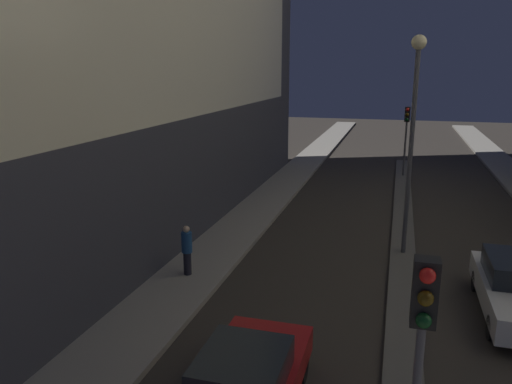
{
  "coord_description": "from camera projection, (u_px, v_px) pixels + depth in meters",
  "views": [
    {
      "loc": [
        -0.46,
        -2.02,
        6.67
      ],
      "look_at": [
        -5.91,
        17.04,
        1.71
      ],
      "focal_mm": 35.0,
      "sensor_mm": 36.0,
      "label": 1
    }
  ],
  "objects": [
    {
      "name": "traffic_light_near",
      "position": [
        421.0,
        340.0,
        6.43
      ],
      "size": [
        0.32,
        0.42,
        4.22
      ],
      "color": "#4C4C51",
      "rests_on": "median_strip"
    },
    {
      "name": "pedestrian_on_left_sidewalk",
      "position": [
        187.0,
        249.0,
        15.94
      ],
      "size": [
        0.34,
        0.34,
        1.64
      ],
      "color": "black",
      "rests_on": "sidewalk_left"
    },
    {
      "name": "traffic_light_mid",
      "position": [
        407.0,
        125.0,
        30.28
      ],
      "size": [
        0.32,
        0.42,
        4.22
      ],
      "color": "#4C4C51",
      "rests_on": "median_strip"
    },
    {
      "name": "car_left_lane",
      "position": [
        246.0,
        382.0,
        9.68
      ],
      "size": [
        1.89,
        4.2,
        1.48
      ],
      "color": "maroon",
      "rests_on": "ground"
    },
    {
      "name": "street_lamp",
      "position": [
        414.0,
        111.0,
        16.89
      ],
      "size": [
        0.5,
        0.5,
        7.58
      ],
      "color": "#4C4C51",
      "rests_on": "median_strip"
    },
    {
      "name": "median_strip",
      "position": [
        403.0,
        235.0,
        20.2
      ],
      "size": [
        0.88,
        34.1,
        0.14
      ],
      "color": "#56544F",
      "rests_on": "ground"
    }
  ]
}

